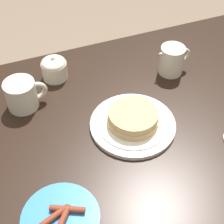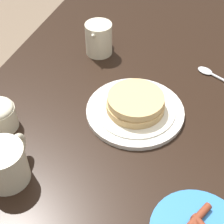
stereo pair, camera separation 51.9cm
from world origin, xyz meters
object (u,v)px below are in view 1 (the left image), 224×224
object	(u,v)px
coffee_mug	(22,94)
side_plate_bacon	(60,218)
sugar_bowl	(54,68)
creamer_pitcher	(172,60)
pancake_plate	(133,121)

from	to	relation	value
coffee_mug	side_plate_bacon	bearing A→B (deg)	-89.71
side_plate_bacon	sugar_bowl	bearing A→B (deg)	76.51
creamer_pitcher	sugar_bowl	bearing A→B (deg)	162.81
creamer_pitcher	coffee_mug	bearing A→B (deg)	177.93
coffee_mug	creamer_pitcher	world-z (taller)	creamer_pitcher
creamer_pitcher	pancake_plate	bearing A→B (deg)	-140.32
coffee_mug	sugar_bowl	xyz separation A→B (m)	(0.11, 0.09, -0.01)
side_plate_bacon	creamer_pitcher	size ratio (longest dim) A/B	1.48
pancake_plate	creamer_pitcher	world-z (taller)	creamer_pitcher
pancake_plate	coffee_mug	size ratio (longest dim) A/B	1.96
pancake_plate	sugar_bowl	world-z (taller)	sugar_bowl
pancake_plate	coffee_mug	bearing A→B (deg)	144.09
coffee_mug	sugar_bowl	distance (m)	0.15
coffee_mug	creamer_pitcher	bearing A→B (deg)	-2.07
side_plate_bacon	coffee_mug	distance (m)	0.38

